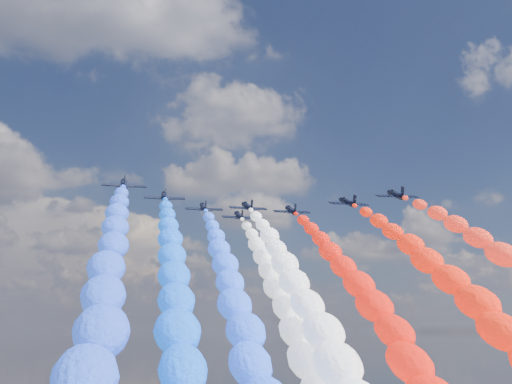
{
  "coord_description": "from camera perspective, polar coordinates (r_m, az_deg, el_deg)",
  "views": [
    {
      "loc": [
        -26.85,
        -145.44,
        68.9
      ],
      "look_at": [
        0.0,
        4.0,
        102.35
      ],
      "focal_mm": 44.58,
      "sensor_mm": 36.0,
      "label": 1
    }
  ],
  "objects": [
    {
      "name": "trail_2",
      "position": [
        108.06,
        -2.12,
        -10.59
      ],
      "size": [
        7.17,
        105.52,
        59.49
      ],
      "primitive_type": null,
      "color": "#2554FF"
    },
    {
      "name": "jet_1",
      "position": [
        152.41,
        -8.21,
        -0.39
      ],
      "size": [
        9.74,
        13.18,
        7.02
      ],
      "primitive_type": null,
      "rotation": [
        0.34,
        0.0,
        -0.01
      ],
      "color": "black"
    },
    {
      "name": "trail_3",
      "position": [
        107.09,
        4.06,
        -10.55
      ],
      "size": [
        7.17,
        105.52,
        59.49
      ],
      "primitive_type": null,
      "color": "white"
    },
    {
      "name": "trail_1",
      "position": [
        94.93,
        -7.48,
        -10.24
      ],
      "size": [
        7.17,
        105.52,
        59.49
      ],
      "primitive_type": null,
      "color": "blue"
    },
    {
      "name": "jet_3",
      "position": [
        163.3,
        -0.76,
        -1.32
      ],
      "size": [
        10.46,
        13.69,
        7.02
      ],
      "primitive_type": null,
      "rotation": [
        0.34,
        0.0,
        0.07
      ],
      "color": "black"
    },
    {
      "name": "jet_7",
      "position": [
        152.53,
        12.44,
        -0.23
      ],
      "size": [
        10.44,
        13.68,
        7.02
      ],
      "primitive_type": null,
      "rotation": [
        0.34,
        0.0,
        -0.07
      ],
      "color": "black"
    },
    {
      "name": "jet_0",
      "position": [
        141.2,
        -11.76,
        0.71
      ],
      "size": [
        10.27,
        13.56,
        7.02
      ],
      "primitive_type": null,
      "rotation": [
        0.34,
        0.0,
        0.05
      ],
      "color": "black"
    },
    {
      "name": "jet_4",
      "position": [
        176.48,
        -1.52,
        -2.15
      ],
      "size": [
        10.0,
        13.37,
        7.02
      ],
      "primitive_type": null,
      "rotation": [
        0.34,
        0.0,
        0.03
      ],
      "color": "black"
    },
    {
      "name": "trail_6",
      "position": [
        106.15,
        18.06,
        -9.96
      ],
      "size": [
        7.17,
        105.52,
        59.49
      ],
      "primitive_type": null,
      "color": "red"
    },
    {
      "name": "jet_2",
      "position": [
        164.98,
        -4.7,
        -1.39
      ],
      "size": [
        9.69,
        13.14,
        7.02
      ],
      "primitive_type": null,
      "rotation": [
        0.34,
        0.0,
        0.01
      ],
      "color": "black"
    },
    {
      "name": "trail_5",
      "position": [
        113.46,
        9.78,
        -10.51
      ],
      "size": [
        7.17,
        105.52,
        59.49
      ],
      "primitive_type": null,
      "color": "red"
    },
    {
      "name": "jet_5",
      "position": [
        168.49,
        3.18,
        -1.65
      ],
      "size": [
        9.61,
        13.08,
        7.02
      ],
      "primitive_type": null,
      "rotation": [
        0.34,
        0.0,
        -0.0
      ],
      "color": "black"
    },
    {
      "name": "trail_0",
      "position": [
        83.46,
        -13.47,
        -9.72
      ],
      "size": [
        7.17,
        105.52,
        59.49
      ],
      "primitive_type": null,
      "color": "blue"
    },
    {
      "name": "jet_6",
      "position": [
        159.29,
        8.23,
        -0.91
      ],
      "size": [
        10.28,
        13.56,
        7.02
      ],
      "primitive_type": null,
      "rotation": [
        0.34,
        0.0,
        0.05
      ],
      "color": "black"
    },
    {
      "name": "trail_4",
      "position": [
        120.28,
        2.39,
        -10.77
      ],
      "size": [
        7.17,
        105.52,
        59.49
      ],
      "primitive_type": null,
      "color": "white"
    }
  ]
}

